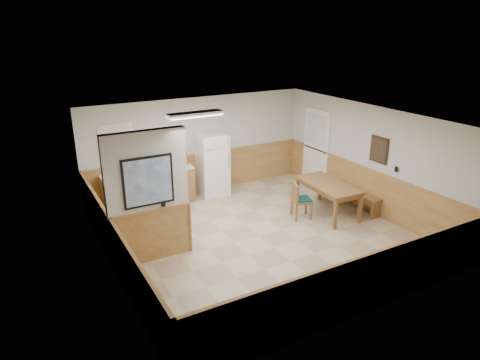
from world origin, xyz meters
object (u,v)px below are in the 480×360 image
dining_table (328,187)px  dining_bench (351,193)px  dining_chair (299,198)px  soap_bottle (122,170)px  refrigerator (212,164)px  fire_extinguisher (185,159)px

dining_table → dining_bench: bearing=6.4°
dining_chair → soap_bottle: 4.12m
refrigerator → dining_bench: size_ratio=0.94×
refrigerator → fire_extinguisher: (-0.72, 0.03, 0.26)m
dining_table → refrigerator: bearing=129.4°
dining_chair → dining_bench: bearing=15.0°
dining_table → fire_extinguisher: bearing=138.6°
dining_chair → soap_bottle: soap_bottle is taller
refrigerator → dining_bench: refrigerator is taller
dining_bench → soap_bottle: 5.50m
dining_bench → fire_extinguisher: fire_extinguisher is taller
refrigerator → fire_extinguisher: 0.76m
dining_bench → dining_chair: size_ratio=2.03×
dining_chair → fire_extinguisher: (-1.78, 2.34, 0.57)m
dining_bench → dining_chair: 1.55m
refrigerator → dining_chair: size_ratio=1.91×
fire_extinguisher → soap_bottle: fire_extinguisher is taller
fire_extinguisher → soap_bottle: (-1.58, -0.01, -0.04)m
dining_bench → soap_bottle: size_ratio=6.86×
dining_table → dining_chair: 0.77m
dining_table → soap_bottle: soap_bottle is taller
refrigerator → dining_table: 3.02m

